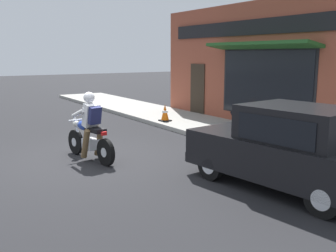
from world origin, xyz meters
TOP-DOWN VIEW (x-y plane):
  - ground_plane at (0.00, 0.00)m, footprint 80.00×80.00m
  - sidewalk_curb at (4.79, 3.00)m, footprint 2.60×22.00m
  - storefront_building at (6.32, 1.45)m, footprint 1.25×9.02m
  - motorcycle_with_rider at (-0.04, -0.05)m, footprint 0.66×2.01m
  - car_hatchback at (2.30, -3.95)m, footprint 2.08×3.95m
  - traffic_cone at (3.93, 2.99)m, footprint 0.36×0.36m

SIDE VIEW (x-z plane):
  - ground_plane at x=0.00m, z-range 0.00..0.00m
  - sidewalk_curb at x=4.79m, z-range 0.00..0.14m
  - traffic_cone at x=3.93m, z-range 0.13..0.73m
  - motorcycle_with_rider at x=-0.04m, z-range -0.13..1.49m
  - car_hatchback at x=2.30m, z-range -0.02..1.55m
  - storefront_building at x=6.32m, z-range 0.01..4.21m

